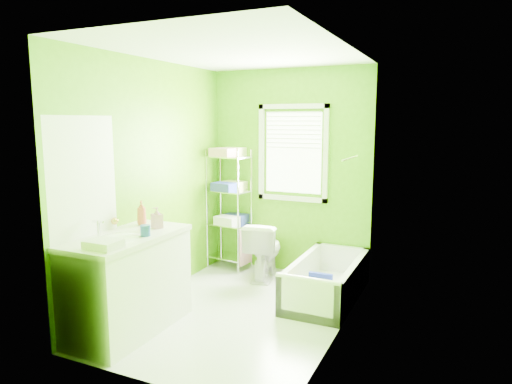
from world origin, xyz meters
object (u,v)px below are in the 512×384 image
at_px(wire_shelf_unit, 230,196).
at_px(vanity, 128,280).
at_px(bathtub, 326,286).
at_px(toilet, 264,249).

bearing_deg(wire_shelf_unit, vanity, -90.00).
xyz_separation_m(bathtub, toilet, (-0.90, 0.36, 0.21)).
relative_size(bathtub, toilet, 1.96).
bearing_deg(vanity, bathtub, 45.66).
height_order(vanity, wire_shelf_unit, wire_shelf_unit).
relative_size(bathtub, wire_shelf_unit, 0.88).
height_order(toilet, vanity, vanity).
distance_m(toilet, vanity, 1.95).
bearing_deg(wire_shelf_unit, bathtub, -20.37).
distance_m(bathtub, wire_shelf_unit, 1.77).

